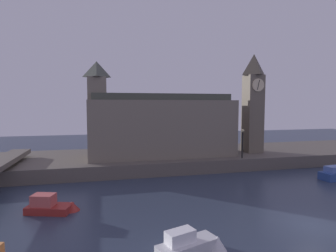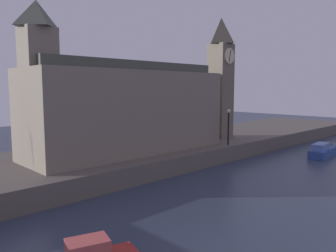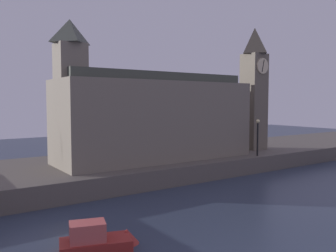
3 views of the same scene
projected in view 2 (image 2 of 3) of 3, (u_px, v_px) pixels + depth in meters
name	position (u px, v px, depth m)	size (l,w,h in m)	color
far_embankment	(169.00, 149.00, 34.25)	(70.00, 12.00, 1.50)	#5B544C
clock_tower	(220.00, 77.00, 36.56)	(2.39, 2.43, 13.02)	#6B6051
parliament_hall	(125.00, 108.00, 28.21)	(17.80, 5.77, 11.37)	slate
streetlamp	(228.00, 122.00, 32.07)	(0.36, 0.36, 3.47)	black
boat_tour_blue	(324.00, 151.00, 34.46)	(5.62, 2.00, 1.57)	#2D4C93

